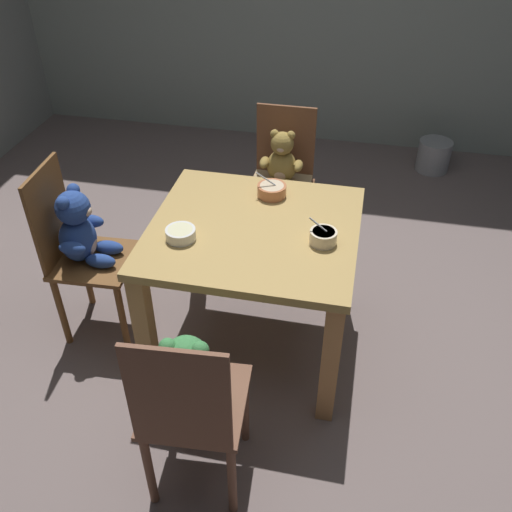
# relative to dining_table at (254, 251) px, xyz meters

# --- Properties ---
(ground_plane) EXTENTS (5.20, 5.20, 0.04)m
(ground_plane) POSITION_rel_dining_table_xyz_m (0.00, 0.00, -0.62)
(ground_plane) COLOR #70615E
(dining_table) EXTENTS (0.96, 0.91, 0.75)m
(dining_table) POSITION_rel_dining_table_xyz_m (0.00, 0.00, 0.00)
(dining_table) COLOR #AC8A4C
(dining_table) RESTS_ON ground_plane
(teddy_chair_near_front) EXTENTS (0.42, 0.43, 0.95)m
(teddy_chair_near_front) POSITION_rel_dining_table_xyz_m (-0.06, -0.85, -0.03)
(teddy_chair_near_front) COLOR brown
(teddy_chair_near_front) RESTS_ON ground_plane
(teddy_chair_far_center) EXTENTS (0.39, 0.40, 0.93)m
(teddy_chair_far_center) POSITION_rel_dining_table_xyz_m (-0.01, 0.84, -0.06)
(teddy_chair_far_center) COLOR brown
(teddy_chair_far_center) RESTS_ON ground_plane
(teddy_chair_near_left) EXTENTS (0.41, 0.40, 0.96)m
(teddy_chair_near_left) POSITION_rel_dining_table_xyz_m (-0.87, -0.05, -0.02)
(teddy_chair_near_left) COLOR brown
(teddy_chair_near_left) RESTS_ON ground_plane
(porridge_bowl_cream_near_right) EXTENTS (0.13, 0.12, 0.12)m
(porridge_bowl_cream_near_right) POSITION_rel_dining_table_xyz_m (0.33, -0.06, 0.17)
(porridge_bowl_cream_near_right) COLOR beige
(porridge_bowl_cream_near_right) RESTS_ON dining_table
(porridge_bowl_white_near_left) EXTENTS (0.14, 0.14, 0.05)m
(porridge_bowl_white_near_left) POSITION_rel_dining_table_xyz_m (-0.30, -0.16, 0.17)
(porridge_bowl_white_near_left) COLOR silver
(porridge_bowl_white_near_left) RESTS_ON dining_table
(porridge_bowl_terracotta_far_center) EXTENTS (0.15, 0.14, 0.13)m
(porridge_bowl_terracotta_far_center) POSITION_rel_dining_table_xyz_m (0.03, 0.29, 0.17)
(porridge_bowl_terracotta_far_center) COLOR #BD6F48
(porridge_bowl_terracotta_far_center) RESTS_ON dining_table
(metal_pail) EXTENTS (0.26, 0.26, 0.25)m
(metal_pail) POSITION_rel_dining_table_xyz_m (1.00, 2.15, -0.48)
(metal_pail) COLOR #93969B
(metal_pail) RESTS_ON ground_plane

